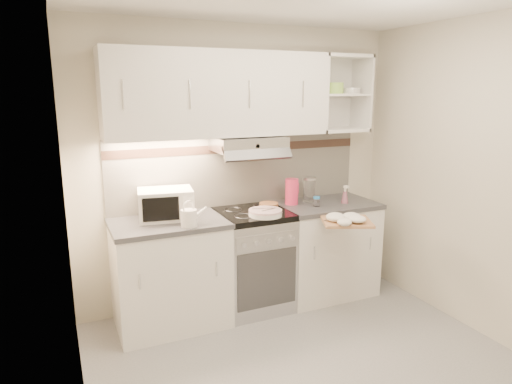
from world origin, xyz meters
TOP-DOWN VIEW (x-y plane):
  - ground at (0.00, 0.00)m, footprint 3.00×3.00m
  - room_shell at (0.00, 0.37)m, footprint 3.04×2.84m
  - base_cabinet_left at (-0.75, 1.10)m, footprint 0.90×0.60m
  - worktop_left at (-0.75, 1.10)m, footprint 0.92×0.62m
  - base_cabinet_right at (0.75, 1.10)m, footprint 0.90×0.60m
  - worktop_right at (0.75, 1.10)m, footprint 0.92×0.62m
  - electric_range at (0.00, 1.10)m, footprint 0.60×0.60m
  - microwave at (-0.75, 1.18)m, footprint 0.48×0.39m
  - watering_can at (-0.63, 0.89)m, footprint 0.24×0.14m
  - plate_stack at (0.03, 0.92)m, footprint 0.28×0.28m
  - bread_loaf at (0.18, 1.16)m, footprint 0.17×0.17m
  - pink_pitcher at (0.43, 1.18)m, footprint 0.13×0.12m
  - glass_jar at (0.63, 1.21)m, footprint 0.12×0.12m
  - spice_jar at (0.60, 1.02)m, footprint 0.06×0.06m
  - spray_bottle at (0.90, 1.01)m, footprint 0.07×0.07m
  - cutting_board at (0.62, 0.58)m, footprint 0.50×0.48m
  - dish_towel at (0.59, 0.54)m, footprint 0.29×0.25m

SIDE VIEW (x-z plane):
  - ground at x=0.00m, z-range 0.00..0.00m
  - base_cabinet_left at x=-0.75m, z-range 0.00..0.86m
  - base_cabinet_right at x=0.75m, z-range 0.00..0.86m
  - electric_range at x=0.00m, z-range 0.00..0.90m
  - cutting_board at x=0.62m, z-range 0.86..0.88m
  - worktop_left at x=-0.75m, z-range 0.86..0.90m
  - worktop_right at x=0.75m, z-range 0.86..0.90m
  - dish_towel at x=0.59m, z-range 0.88..0.96m
  - bread_loaf at x=0.18m, z-range 0.90..0.94m
  - plate_stack at x=0.03m, z-range 0.90..0.96m
  - spice_jar at x=0.60m, z-range 0.90..0.99m
  - spray_bottle at x=0.90m, z-range 0.88..1.06m
  - watering_can at x=-0.63m, z-range 0.87..1.08m
  - glass_jar at x=0.63m, z-range 0.90..1.13m
  - pink_pitcher at x=0.43m, z-range 0.90..1.14m
  - microwave at x=-0.75m, z-range 0.90..1.15m
  - room_shell at x=0.00m, z-range 0.37..2.89m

